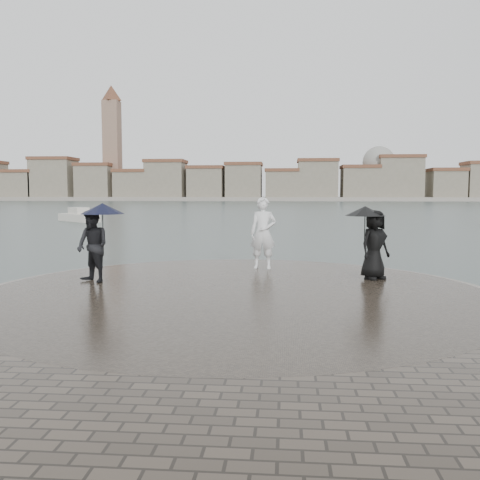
{
  "coord_description": "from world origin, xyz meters",
  "views": [
    {
      "loc": [
        1.17,
        -8.88,
        2.68
      ],
      "look_at": [
        0.0,
        4.8,
        1.45
      ],
      "focal_mm": 40.0,
      "sensor_mm": 36.0,
      "label": 1
    }
  ],
  "objects": [
    {
      "name": "far_skyline",
      "position": [
        -6.29,
        160.71,
        5.61
      ],
      "size": [
        260.0,
        20.0,
        37.0
      ],
      "color": "gray",
      "rests_on": "ground"
    },
    {
      "name": "visitor_left",
      "position": [
        -3.72,
        4.44,
        1.52
      ],
      "size": [
        1.39,
        1.21,
        2.04
      ],
      "color": "black",
      "rests_on": "quay_tip"
    },
    {
      "name": "visitor_right",
      "position": [
        3.48,
        5.56,
        1.5
      ],
      "size": [
        1.33,
        1.15,
        1.95
      ],
      "color": "black",
      "rests_on": "quay_tip"
    },
    {
      "name": "ground",
      "position": [
        0.0,
        0.0,
        0.0
      ],
      "size": [
        400.0,
        400.0,
        0.0
      ],
      "primitive_type": "plane",
      "color": "#2B3835",
      "rests_on": "ground"
    },
    {
      "name": "statue",
      "position": [
        0.49,
        7.27,
        1.45
      ],
      "size": [
        0.84,
        0.59,
        2.17
      ],
      "primitive_type": "imported",
      "rotation": [
        0.0,
        0.0,
        -0.09
      ],
      "color": "white",
      "rests_on": "quay_tip"
    },
    {
      "name": "boats",
      "position": [
        0.24,
        37.23,
        0.38
      ],
      "size": [
        39.76,
        8.54,
        1.5
      ],
      "color": "beige",
      "rests_on": "ground"
    },
    {
      "name": "kerb_ring",
      "position": [
        0.0,
        3.5,
        0.16
      ],
      "size": [
        12.5,
        12.5,
        0.32
      ],
      "primitive_type": "cylinder",
      "color": "gray",
      "rests_on": "ground"
    },
    {
      "name": "quay_tip",
      "position": [
        0.0,
        3.5,
        0.18
      ],
      "size": [
        11.9,
        11.9,
        0.36
      ],
      "primitive_type": "cylinder",
      "color": "#2D261E",
      "rests_on": "ground"
    }
  ]
}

